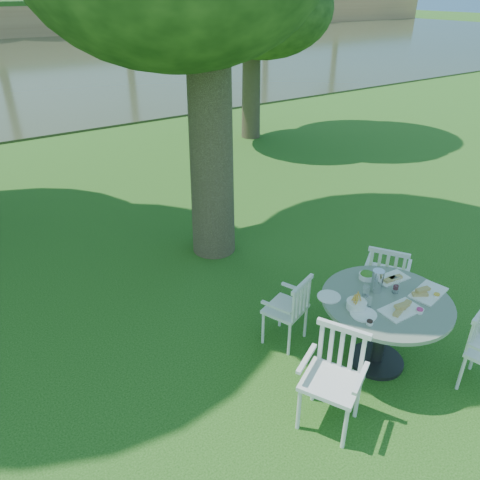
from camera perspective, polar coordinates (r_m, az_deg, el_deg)
name	(u,v)px	position (r m, az deg, el deg)	size (l,w,h in m)	color
ground	(249,307)	(5.84, 1.09, -8.13)	(140.00, 140.00, 0.00)	#13400D
table	(384,314)	(4.91, 17.20, -8.62)	(1.27, 1.27, 0.80)	black
chair_ne	(386,274)	(5.73, 17.38, -4.01)	(0.61, 0.61, 0.90)	white
chair_nw	(292,307)	(5.06, 6.40, -8.09)	(0.53, 0.52, 0.83)	white
chair_sw	(336,370)	(4.30, 11.57, -15.21)	(0.62, 0.63, 0.95)	white
tableware	(380,292)	(4.81, 16.70, -6.14)	(1.21, 0.80, 0.24)	white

